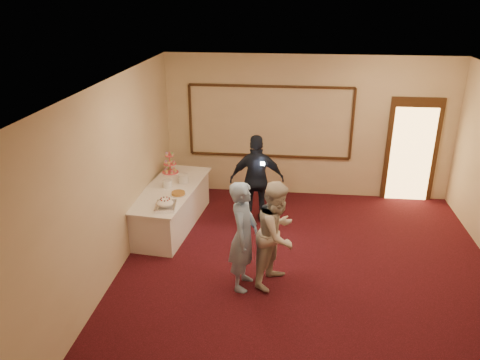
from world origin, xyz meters
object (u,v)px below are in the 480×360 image
(pavlova_tray, at_px, (165,204))
(woman, at_px, (277,234))
(guest, at_px, (257,180))
(plate_stack_a, at_px, (167,184))
(tart, at_px, (178,194))
(plate_stack_b, at_px, (184,179))
(buffet_table, at_px, (171,207))
(man, at_px, (243,236))
(cupcake_stand, at_px, (170,164))

(pavlova_tray, height_order, woman, woman)
(woman, relative_size, guest, 0.95)
(plate_stack_a, height_order, tart, plate_stack_a)
(pavlova_tray, relative_size, plate_stack_a, 2.76)
(woman, bearing_deg, plate_stack_b, 68.89)
(pavlova_tray, height_order, guest, guest)
(plate_stack_a, bearing_deg, woman, -38.32)
(plate_stack_b, distance_m, woman, 2.66)
(buffet_table, distance_m, man, 2.42)
(pavlova_tray, height_order, man, man)
(tart, distance_m, man, 2.01)
(pavlova_tray, relative_size, tart, 1.72)
(man, xyz_separation_m, woman, (0.48, 0.16, -0.03))
(buffet_table, relative_size, woman, 1.50)
(plate_stack_a, bearing_deg, plate_stack_b, 47.12)
(guest, bearing_deg, plate_stack_a, 4.86)
(plate_stack_a, xyz_separation_m, woman, (2.09, -1.65, -0.02))
(buffet_table, xyz_separation_m, guest, (1.59, 0.35, 0.48))
(tart, distance_m, woman, 2.26)
(buffet_table, xyz_separation_m, tart, (0.23, -0.29, 0.41))
(pavlova_tray, relative_size, woman, 0.30)
(buffet_table, xyz_separation_m, plate_stack_a, (-0.05, 0.02, 0.46))
(plate_stack_b, xyz_separation_m, man, (1.37, -2.08, -0.00))
(plate_stack_a, relative_size, man, 0.10)
(pavlova_tray, distance_m, cupcake_stand, 1.67)
(buffet_table, distance_m, plate_stack_a, 0.46)
(cupcake_stand, bearing_deg, plate_stack_b, -52.30)
(pavlova_tray, bearing_deg, guest, 39.67)
(man, distance_m, guest, 2.14)
(man, bearing_deg, plate_stack_a, 49.45)
(pavlova_tray, bearing_deg, cupcake_stand, 101.53)
(plate_stack_a, xyz_separation_m, guest, (1.64, 0.33, 0.02))
(cupcake_stand, height_order, plate_stack_a, cupcake_stand)
(tart, relative_size, guest, 0.16)
(plate_stack_b, distance_m, tart, 0.58)
(buffet_table, relative_size, pavlova_tray, 5.06)
(plate_stack_a, height_order, woman, woman)
(plate_stack_b, height_order, man, man)
(plate_stack_b, relative_size, guest, 0.12)
(pavlova_tray, bearing_deg, plate_stack_b, 87.37)
(woman, bearing_deg, plate_stack_a, 76.64)
(cupcake_stand, relative_size, plate_stack_a, 2.73)
(pavlova_tray, height_order, plate_stack_a, pavlova_tray)
(man, height_order, guest, guest)
(woman, bearing_deg, buffet_table, 76.32)
(plate_stack_b, bearing_deg, buffet_table, -123.94)
(buffet_table, xyz_separation_m, cupcake_stand, (-0.19, 0.79, 0.55))
(plate_stack_a, height_order, guest, guest)
(man, relative_size, guest, 0.98)
(guest, bearing_deg, pavlova_tray, 33.30)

